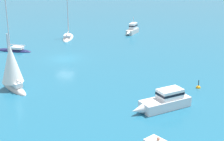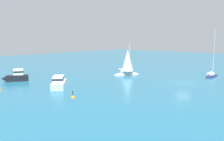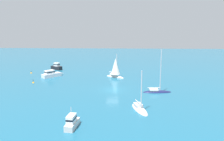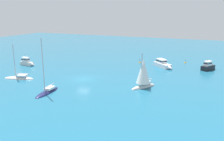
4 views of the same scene
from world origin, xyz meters
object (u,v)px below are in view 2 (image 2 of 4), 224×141
Objects in this scene: launch at (16,76)px; sloop at (212,76)px; channel_buoy at (73,98)px; yacht at (127,64)px; cabin_cruiser at (59,83)px.

launch is 0.47× the size of sloop.
launch is 3.70× the size of channel_buoy.
sloop is 16.36m from yacht.
channel_buoy is at bearing -129.52° from yacht.
cabin_cruiser is (10.06, 1.54, -0.07)m from launch.
launch is 35.95m from sloop.
sloop is 1.40× the size of yacht.
sloop is at bearing 76.62° from channel_buoy.
yacht is (9.85, 18.33, 1.44)m from launch.
yacht is (-0.21, 16.80, 1.52)m from cabin_cruiser.
launch is 20.86m from yacht.
cabin_cruiser is 16.87m from yacht.
cabin_cruiser is (-13.30, -25.79, 0.55)m from sloop.
yacht reaches higher than channel_buoy.
channel_buoy is at bearing 162.18° from sloop.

